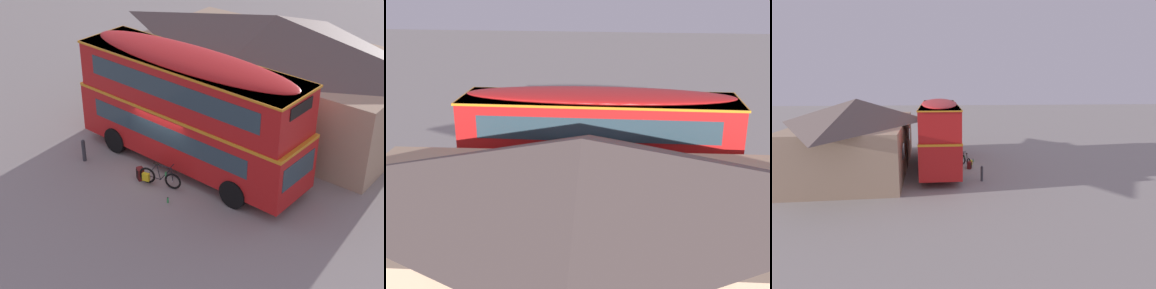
% 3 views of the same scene
% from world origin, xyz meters
% --- Properties ---
extents(ground_plane, '(120.00, 120.00, 0.00)m').
position_xyz_m(ground_plane, '(0.00, 0.00, 0.00)').
color(ground_plane, gray).
extents(double_decker_bus, '(10.02, 2.79, 4.79)m').
position_xyz_m(double_decker_bus, '(0.48, 0.68, 2.64)').
color(double_decker_bus, black).
rests_on(double_decker_bus, ground).
extents(touring_bicycle, '(1.70, 0.80, 0.99)m').
position_xyz_m(touring_bicycle, '(0.58, -1.26, 0.37)').
color(touring_bicycle, black).
rests_on(touring_bicycle, ground).
extents(backpack_on_ground, '(0.38, 0.36, 0.55)m').
position_xyz_m(backpack_on_ground, '(-0.26, -1.40, 0.29)').
color(backpack_on_ground, maroon).
rests_on(backpack_on_ground, ground).
extents(water_bottle_green_metal, '(0.07, 0.07, 0.24)m').
position_xyz_m(water_bottle_green_metal, '(1.64, -1.85, 0.11)').
color(water_bottle_green_metal, green).
rests_on(water_bottle_green_metal, ground).
extents(pub_building, '(13.04, 7.60, 4.94)m').
position_xyz_m(pub_building, '(0.49, 6.37, 2.52)').
color(pub_building, tan).
rests_on(pub_building, ground).
extents(kerb_bollard, '(0.16, 0.16, 0.97)m').
position_xyz_m(kerb_bollard, '(-3.02, -1.93, 0.50)').
color(kerb_bollard, '#333338').
rests_on(kerb_bollard, ground).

